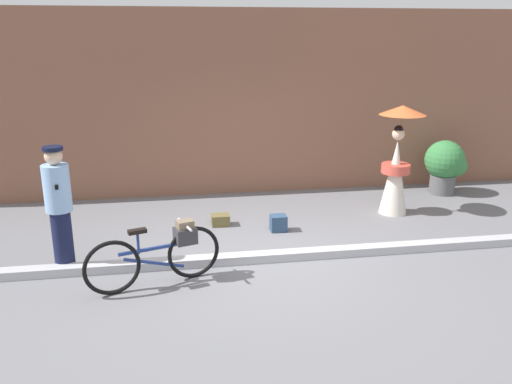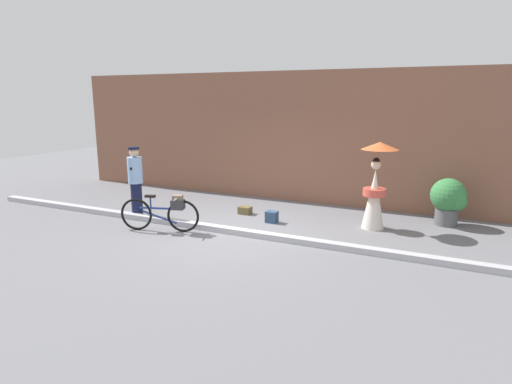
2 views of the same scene
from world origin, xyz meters
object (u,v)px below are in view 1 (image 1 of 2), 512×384
at_px(person_with_parasol, 397,161).
at_px(bicycle_near_officer, 161,253).
at_px(person_officer, 59,206).
at_px(backpack_on_pavement, 278,223).
at_px(backpack_spare, 221,220).
at_px(potted_plant_by_door, 446,164).

bearing_deg(person_with_parasol, bicycle_near_officer, -151.88).
height_order(person_officer, backpack_on_pavement, person_officer).
xyz_separation_m(person_with_parasol, backpack_on_pavement, (-2.18, -0.55, -0.80)).
xyz_separation_m(person_officer, backpack_on_pavement, (3.10, 0.92, -0.76)).
distance_m(bicycle_near_officer, backpack_spare, 2.21).
relative_size(person_officer, backpack_on_pavement, 6.46).
distance_m(person_with_parasol, backpack_spare, 3.18).
bearing_deg(person_with_parasol, backpack_spare, -177.25).
relative_size(bicycle_near_officer, potted_plant_by_door, 1.57).
xyz_separation_m(person_officer, backpack_spare, (2.22, 1.32, -0.80)).
relative_size(bicycle_near_officer, backpack_on_pavement, 6.42).
xyz_separation_m(bicycle_near_officer, backpack_spare, (0.92, 1.98, -0.33)).
bearing_deg(backpack_on_pavement, backpack_spare, 155.46).
relative_size(person_with_parasol, potted_plant_by_door, 1.78).
bearing_deg(bicycle_near_officer, potted_plant_by_door, 29.44).
xyz_separation_m(person_with_parasol, potted_plant_by_door, (1.45, 0.94, -0.34)).
bearing_deg(person_with_parasol, backpack_on_pavement, -165.76).
relative_size(bicycle_near_officer, backpack_spare, 5.63).
relative_size(person_officer, potted_plant_by_door, 1.58).
bearing_deg(person_officer, backpack_on_pavement, 16.46).
distance_m(bicycle_near_officer, person_officer, 1.52).
distance_m(bicycle_near_officer, backpack_on_pavement, 2.42).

